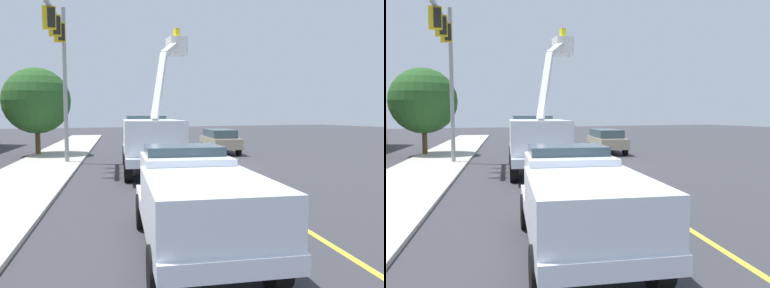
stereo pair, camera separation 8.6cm
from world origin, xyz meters
The scene contains 10 objects.
ground centered at (0.00, 0.00, 0.00)m, with size 120.00×120.00×0.00m, color #38383D.
sidewalk_far_side centered at (1.66, 8.14, 0.06)m, with size 60.00×3.60×0.12m, color #B2ADA3.
lane_centre_stripe centered at (0.00, 0.00, 0.00)m, with size 50.00×0.16×0.01m, color yellow.
utility_bucket_truck centered at (-0.13, 2.99, 1.61)m, with size 8.53×4.22×7.16m.
service_pickup_truck centered at (-11.23, 5.28, 1.12)m, with size 5.91×3.18×2.06m.
passing_minivan centered at (6.03, -3.91, 0.97)m, with size 5.08×2.82×1.69m.
traffic_cone_mid_front centered at (-5.69, 2.45, 0.37)m, with size 0.40×0.40×0.75m.
traffic_cone_mid_rear centered at (2.78, 0.20, 0.41)m, with size 0.40×0.40×0.82m.
traffic_signal_mast centered at (2.67, 6.90, 5.83)m, with size 5.33×1.30×8.60m.
street_tree_right centered at (9.15, 8.06, 3.66)m, with size 4.36×4.36×5.84m.
Camera 1 is at (-18.17, 8.22, 2.81)m, focal length 35.65 mm.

